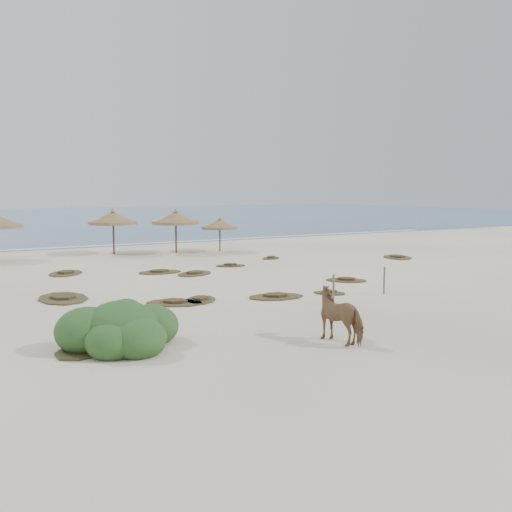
% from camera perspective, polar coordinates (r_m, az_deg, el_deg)
% --- Properties ---
extents(ground, '(160.00, 160.00, 0.00)m').
position_cam_1_polar(ground, '(22.38, 1.59, -4.67)').
color(ground, '#F5E6CA').
rests_on(ground, ground).
extents(ocean, '(200.00, 100.00, 0.01)m').
position_cam_1_polar(ocean, '(94.37, -23.60, 3.44)').
color(ocean, '#264F74').
rests_on(ocean, ground).
extents(foam_line, '(70.00, 0.60, 0.01)m').
position_cam_1_polar(foam_line, '(46.27, -15.89, 0.96)').
color(foam_line, white).
rests_on(foam_line, ground).
extents(palapa_3, '(4.42, 4.42, 3.12)m').
position_cam_1_polar(palapa_3, '(40.10, -14.11, 3.63)').
color(palapa_3, brown).
rests_on(palapa_3, ground).
extents(palapa_4, '(4.29, 4.29, 3.08)m').
position_cam_1_polar(palapa_4, '(39.91, -8.03, 3.72)').
color(palapa_4, brown).
rests_on(palapa_4, ground).
extents(palapa_5, '(3.39, 3.39, 2.46)m').
position_cam_1_polar(palapa_5, '(40.74, -3.64, 3.15)').
color(palapa_5, brown).
rests_on(palapa_5, ground).
extents(horse, '(1.17, 1.96, 1.55)m').
position_cam_1_polar(horse, '(16.80, 8.60, -5.87)').
color(horse, olive).
rests_on(horse, ground).
extents(fence_post_near, '(0.10, 0.10, 1.18)m').
position_cam_1_polar(fence_post_near, '(22.07, 7.76, -3.33)').
color(fence_post_near, '#716455').
rests_on(fence_post_near, ground).
extents(fence_post_far, '(0.09, 0.09, 1.15)m').
position_cam_1_polar(fence_post_far, '(24.75, 12.70, -2.38)').
color(fence_post_far, '#716455').
rests_on(fence_post_far, ground).
extents(bush, '(3.49, 3.08, 1.56)m').
position_cam_1_polar(bush, '(16.38, -13.30, -7.23)').
color(bush, '#35632A').
rests_on(bush, ground).
extents(scrub_1, '(2.01, 3.00, 0.16)m').
position_cam_1_polar(scrub_1, '(24.32, -18.74, -3.99)').
color(scrub_1, brown).
rests_on(scrub_1, ground).
extents(scrub_2, '(2.02, 2.18, 0.16)m').
position_cam_1_polar(scrub_2, '(22.81, -5.58, -4.35)').
color(scrub_2, brown).
rests_on(scrub_2, ground).
extents(scrub_3, '(2.71, 2.46, 0.16)m').
position_cam_1_polar(scrub_3, '(29.89, -6.15, -1.74)').
color(scrub_3, brown).
rests_on(scrub_3, ground).
extents(scrub_4, '(2.32, 2.31, 0.16)m').
position_cam_1_polar(scrub_4, '(27.91, 9.02, -2.38)').
color(scrub_4, brown).
rests_on(scrub_4, ground).
extents(scrub_5, '(2.82, 3.17, 0.16)m').
position_cam_1_polar(scrub_5, '(38.02, 13.94, -0.10)').
color(scrub_5, brown).
rests_on(scrub_5, ground).
extents(scrub_7, '(2.00, 1.64, 0.16)m').
position_cam_1_polar(scrub_7, '(32.88, -2.56, -0.94)').
color(scrub_7, brown).
rests_on(scrub_7, ground).
extents(scrub_9, '(2.63, 2.02, 0.16)m').
position_cam_1_polar(scrub_9, '(23.39, 1.99, -4.05)').
color(scrub_9, brown).
rests_on(scrub_9, ground).
extents(scrub_10, '(1.78, 1.59, 0.16)m').
position_cam_1_polar(scrub_10, '(36.42, 1.51, -0.19)').
color(scrub_10, brown).
rests_on(scrub_10, ground).
extents(scrub_11, '(2.63, 2.59, 0.16)m').
position_cam_1_polar(scrub_11, '(16.55, -16.49, -8.84)').
color(scrub_11, brown).
rests_on(scrub_11, ground).
extents(scrub_12, '(1.54, 1.64, 0.16)m').
position_cam_1_polar(scrub_12, '(24.40, 7.37, -3.65)').
color(scrub_12, brown).
rests_on(scrub_12, ground).
extents(scrub_13, '(2.46, 1.72, 0.16)m').
position_cam_1_polar(scrub_13, '(30.69, -9.61, -1.57)').
color(scrub_13, brown).
rests_on(scrub_13, ground).
extents(scrub_14, '(2.61, 2.92, 0.16)m').
position_cam_1_polar(scrub_14, '(31.45, -18.50, -1.63)').
color(scrub_14, brown).
rests_on(scrub_14, ground).
extents(scrub_15, '(2.66, 2.49, 0.16)m').
position_cam_1_polar(scrub_15, '(22.35, -8.13, -4.62)').
color(scrub_15, brown).
rests_on(scrub_15, ground).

